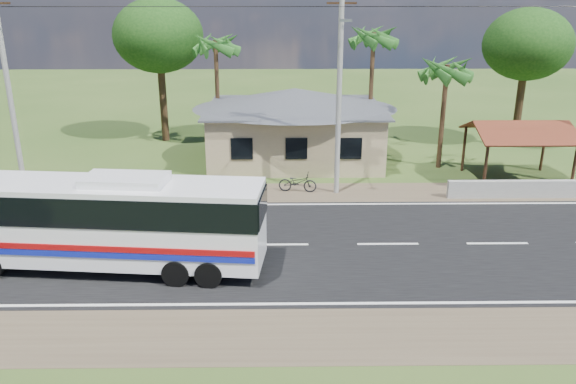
# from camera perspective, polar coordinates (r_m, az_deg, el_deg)

# --- Properties ---
(ground) EXTENTS (120.00, 120.00, 0.00)m
(ground) POSITION_cam_1_polar(r_m,az_deg,el_deg) (22.95, -1.06, -5.41)
(ground) COLOR #2E491A
(ground) RESTS_ON ground
(road) EXTENTS (120.00, 16.00, 0.03)m
(road) POSITION_cam_1_polar(r_m,az_deg,el_deg) (22.95, -1.06, -5.38)
(road) COLOR black
(road) RESTS_ON ground
(house) EXTENTS (12.40, 10.00, 5.00)m
(house) POSITION_cam_1_polar(r_m,az_deg,el_deg) (34.58, 0.69, 7.62)
(house) COLOR tan
(house) RESTS_ON ground
(waiting_shed) EXTENTS (5.20, 4.48, 3.35)m
(waiting_shed) POSITION_cam_1_polar(r_m,az_deg,el_deg) (32.78, 22.47, 5.69)
(waiting_shed) COLOR #362413
(waiting_shed) RESTS_ON ground
(concrete_barrier) EXTENTS (7.00, 0.30, 0.90)m
(concrete_barrier) POSITION_cam_1_polar(r_m,az_deg,el_deg) (30.40, 22.24, 0.27)
(concrete_barrier) COLOR #9E9E99
(concrete_barrier) RESTS_ON ground
(utility_poles) EXTENTS (32.80, 2.22, 11.00)m
(utility_poles) POSITION_cam_1_polar(r_m,az_deg,el_deg) (27.74, 4.56, 11.27)
(utility_poles) COLOR #9E9E99
(utility_poles) RESTS_ON ground
(palm_near) EXTENTS (2.80, 2.80, 6.70)m
(palm_near) POSITION_cam_1_polar(r_m,az_deg,el_deg) (33.45, 15.84, 11.85)
(palm_near) COLOR #47301E
(palm_near) RESTS_ON ground
(palm_mid) EXTENTS (2.80, 2.80, 8.20)m
(palm_mid) POSITION_cam_1_polar(r_m,az_deg,el_deg) (36.93, 8.68, 15.22)
(palm_mid) COLOR #47301E
(palm_mid) RESTS_ON ground
(palm_far) EXTENTS (2.80, 2.80, 7.70)m
(palm_far) POSITION_cam_1_polar(r_m,az_deg,el_deg) (37.23, -7.38, 14.57)
(palm_far) COLOR #47301E
(palm_far) RESTS_ON ground
(tree_behind_house) EXTENTS (6.00, 6.00, 9.61)m
(tree_behind_house) POSITION_cam_1_polar(r_m,az_deg,el_deg) (39.80, -13.02, 15.17)
(tree_behind_house) COLOR #47301E
(tree_behind_house) RESTS_ON ground
(tree_behind_shed) EXTENTS (5.60, 5.60, 9.02)m
(tree_behind_shed) POSITION_cam_1_polar(r_m,az_deg,el_deg) (40.25, 23.14, 13.58)
(tree_behind_shed) COLOR #47301E
(tree_behind_shed) RESTS_ON ground
(coach_bus) EXTENTS (11.85, 3.59, 3.62)m
(coach_bus) POSITION_cam_1_polar(r_m,az_deg,el_deg) (21.33, -18.29, -2.35)
(coach_bus) COLOR white
(coach_bus) RESTS_ON ground
(motorcycle) EXTENTS (2.05, 0.97, 1.03)m
(motorcycle) POSITION_cam_1_polar(r_m,az_deg,el_deg) (28.99, 0.98, 1.01)
(motorcycle) COLOR black
(motorcycle) RESTS_ON ground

